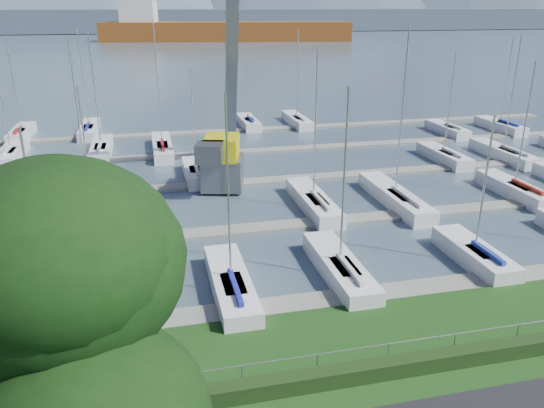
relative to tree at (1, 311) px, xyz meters
name	(u,v)px	position (x,y,z in m)	size (l,w,h in m)	color
water	(155,37)	(9.74, 266.69, -8.88)	(800.00, 540.00, 0.20)	#475A67
hedge	(344,375)	(9.74, 6.29, -8.13)	(80.00, 0.70, 0.70)	#1C3312
fence	(342,351)	(9.74, 6.69, -7.28)	(0.04, 0.04, 80.00)	gray
foothill	(151,20)	(9.74, 336.69, -2.48)	(900.00, 80.00, 12.00)	#435363
docks	(234,183)	(9.74, 32.69, -8.70)	(90.00, 41.60, 0.25)	slate
tree	(1,311)	(0.00, 0.00, 0.00)	(8.02, 6.81, 11.73)	black
crane	(224,119)	(9.05, 32.61, -3.16)	(5.21, 13.45, 22.35)	slate
cargo_ship_mid	(216,32)	(34.57, 227.48, -4.99)	(106.55, 35.56, 21.50)	brown
sailboat_fleet	(175,117)	(5.24, 34.41, -3.13)	(75.83, 49.77, 13.42)	#A61A16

